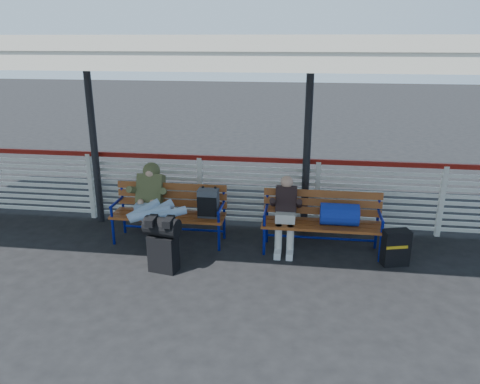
# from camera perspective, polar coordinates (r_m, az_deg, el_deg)

# --- Properties ---
(ground) EXTENTS (60.00, 60.00, 0.00)m
(ground) POSITION_cam_1_polar(r_m,az_deg,el_deg) (6.68, -8.33, -9.85)
(ground) COLOR black
(ground) RESTS_ON ground
(fence) EXTENTS (12.08, 0.08, 1.24)m
(fence) POSITION_cam_1_polar(r_m,az_deg,el_deg) (8.12, -4.86, 0.52)
(fence) COLOR silver
(fence) RESTS_ON ground
(canopy) EXTENTS (12.60, 3.60, 3.16)m
(canopy) POSITION_cam_1_polar(r_m,az_deg,el_deg) (6.74, -7.44, 17.38)
(canopy) COLOR silver
(canopy) RESTS_ON ground
(luggage_stack) EXTENTS (0.53, 0.36, 0.80)m
(luggage_stack) POSITION_cam_1_polar(r_m,az_deg,el_deg) (6.60, -9.40, -6.05)
(luggage_stack) COLOR black
(luggage_stack) RESTS_ON ground
(bench_left) EXTENTS (1.80, 0.56, 0.92)m
(bench_left) POSITION_cam_1_polar(r_m,az_deg,el_deg) (7.47, -7.23, -1.75)
(bench_left) COLOR #934A1C
(bench_left) RESTS_ON ground
(bench_right) EXTENTS (1.80, 0.56, 0.92)m
(bench_right) POSITION_cam_1_polar(r_m,az_deg,el_deg) (7.17, 10.94, -2.82)
(bench_right) COLOR #934A1C
(bench_right) RESTS_ON ground
(traveler_man) EXTENTS (0.94, 1.63, 0.77)m
(traveler_man) POSITION_cam_1_polar(r_m,az_deg,el_deg) (7.21, -10.54, -1.76)
(traveler_man) COLOR #99A9CE
(traveler_man) RESTS_ON ground
(companion_person) EXTENTS (0.32, 0.66, 1.15)m
(companion_person) POSITION_cam_1_polar(r_m,az_deg,el_deg) (7.15, 5.57, -2.57)
(companion_person) COLOR beige
(companion_person) RESTS_ON ground
(suitcase_side) EXTENTS (0.42, 0.32, 0.53)m
(suitcase_side) POSITION_cam_1_polar(r_m,az_deg,el_deg) (7.12, 18.41, -6.44)
(suitcase_side) COLOR black
(suitcase_side) RESTS_ON ground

